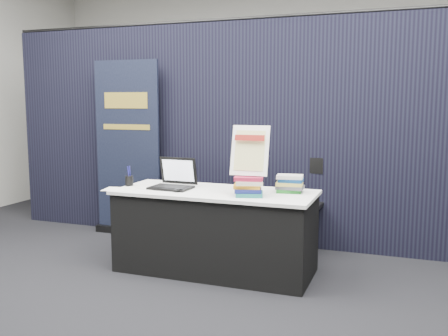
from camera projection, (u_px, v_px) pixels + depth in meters
floor at (191, 292)px, 4.09m from camera, size 8.00×8.00×0.00m
wall_back at (298, 88)px, 7.57m from camera, size 8.00×0.02×3.50m
drape_partition at (250, 134)px, 5.42m from camera, size 6.00×0.08×2.40m
display_table at (215, 231)px, 4.55m from camera, size 1.80×0.75×0.75m
laptop at (173, 181)px, 4.63m from camera, size 0.38×0.30×0.28m
mouse at (179, 190)px, 4.44m from camera, size 0.10×0.12×0.03m
brochure_left at (120, 189)px, 4.56m from camera, size 0.33×0.26×0.00m
brochure_mid at (148, 187)px, 4.68m from camera, size 0.38×0.31×0.00m
brochure_right at (169, 188)px, 4.65m from camera, size 0.40×0.34×0.00m
pen_cup at (129, 181)px, 4.74m from camera, size 0.08×0.08×0.10m
book_stack_tall at (249, 186)px, 4.24m from camera, size 0.29×0.26×0.17m
book_stack_short at (290, 184)px, 4.41m from camera, size 0.23×0.19×0.16m
info_sign at (250, 151)px, 4.23m from camera, size 0.33×0.16×0.44m
pullup_banner at (128, 159)px, 5.77m from camera, size 0.85×0.10×2.01m
stacking_chair at (299, 200)px, 5.12m from camera, size 0.45×0.46×0.97m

